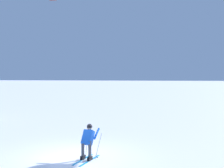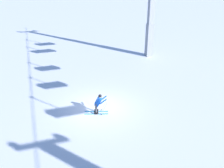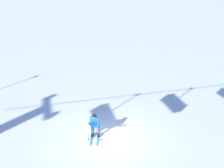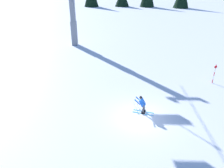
% 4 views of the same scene
% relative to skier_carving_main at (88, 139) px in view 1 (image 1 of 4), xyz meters
% --- Properties ---
extents(ground_plane, '(260.00, 260.00, 0.00)m').
position_rel_skier_carving_main_xyz_m(ground_plane, '(-0.64, 0.20, -0.84)').
color(ground_plane, white).
extents(skier_carving_main, '(1.00, 1.71, 1.59)m').
position_rel_skier_carving_main_xyz_m(skier_carving_main, '(0.00, 0.00, 0.00)').
color(skier_carving_main, '#198CCC').
rests_on(skier_carving_main, ground_plane).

